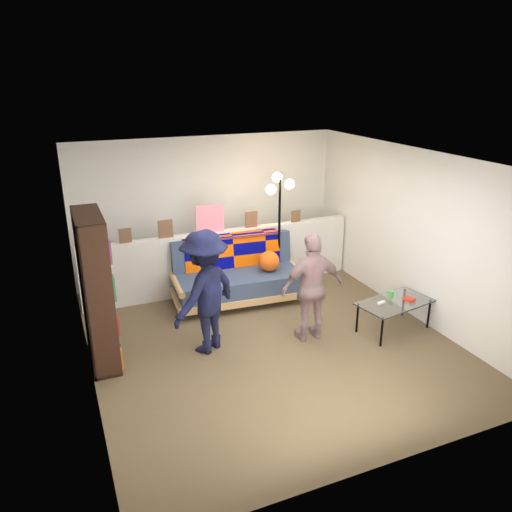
{
  "coord_description": "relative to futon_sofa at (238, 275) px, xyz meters",
  "views": [
    {
      "loc": [
        -2.42,
        -5.36,
        3.37
      ],
      "look_at": [
        0.0,
        0.4,
        1.05
      ],
      "focal_mm": 35.0,
      "sensor_mm": 36.0,
      "label": 1
    }
  ],
  "objects": [
    {
      "name": "person_right",
      "position": [
        0.46,
        -1.5,
        0.33
      ],
      "size": [
        0.88,
        0.4,
        1.46
      ],
      "primitive_type": "imported",
      "rotation": [
        0.0,
        0.0,
        3.09
      ],
      "color": "#C8818B",
      "rests_on": "ground"
    },
    {
      "name": "room_shell",
      "position": [
        -0.09,
        -0.85,
        1.27
      ],
      "size": [
        4.6,
        5.05,
        2.45
      ],
      "color": "silver",
      "rests_on": "ground"
    },
    {
      "name": "bookshelf",
      "position": [
        -2.17,
        -0.98,
        0.47
      ],
      "size": [
        0.31,
        0.94,
        1.87
      ],
      "color": "black",
      "rests_on": "ground"
    },
    {
      "name": "ledge_decor",
      "position": [
        -0.32,
        0.46,
        0.77
      ],
      "size": [
        2.97,
        0.02,
        0.45
      ],
      "color": "brown",
      "rests_on": "half_wall_ledge"
    },
    {
      "name": "person_left",
      "position": [
        -0.91,
        -1.23,
        0.39
      ],
      "size": [
        1.19,
        1.05,
        1.59
      ],
      "primitive_type": "imported",
      "rotation": [
        0.0,
        0.0,
        3.71
      ],
      "color": "black",
      "rests_on": "ground"
    },
    {
      "name": "half_wall_ledge",
      "position": [
        -0.09,
        0.48,
        0.1
      ],
      "size": [
        4.45,
        0.15,
        1.0
      ],
      "primitive_type": "cube",
      "color": "silver",
      "rests_on": "ground"
    },
    {
      "name": "ground",
      "position": [
        -0.09,
        -1.32,
        -0.4
      ],
      "size": [
        5.0,
        5.0,
        0.0
      ],
      "primitive_type": "plane",
      "color": "brown",
      "rests_on": "ground"
    },
    {
      "name": "futon_sofa",
      "position": [
        0.0,
        0.0,
        0.0
      ],
      "size": [
        2.08,
        1.11,
        0.87
      ],
      "color": "tan",
      "rests_on": "ground"
    },
    {
      "name": "floor_lamp",
      "position": [
        0.76,
        0.18,
        0.94
      ],
      "size": [
        0.43,
        0.34,
        1.9
      ],
      "color": "black",
      "rests_on": "ground"
    },
    {
      "name": "coffee_table",
      "position": [
        1.62,
        -1.75,
        -0.0
      ],
      "size": [
        1.11,
        0.73,
        0.53
      ],
      "color": "black",
      "rests_on": "ground"
    }
  ]
}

